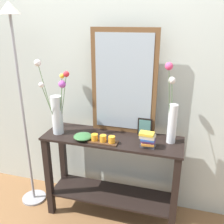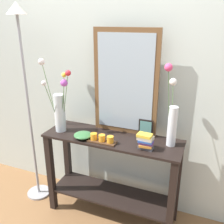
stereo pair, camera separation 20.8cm
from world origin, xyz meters
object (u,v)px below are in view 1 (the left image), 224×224
at_px(picture_frame_small, 145,127).
at_px(floor_lamp, 18,78).
at_px(mirror_leaning, 124,83).
at_px(tall_vase_left, 57,109).
at_px(decorative_bowl, 83,136).
at_px(vase_right, 172,115).
at_px(console_table, 112,169).
at_px(candle_tray, 103,140).
at_px(book_stack, 148,140).

xyz_separation_m(picture_frame_small, floor_lamp, (-1.10, -0.16, 0.40)).
distance_m(mirror_leaning, tall_vase_left, 0.62).
height_order(picture_frame_small, decorative_bowl, picture_frame_small).
distance_m(tall_vase_left, vase_right, 0.97).
relative_size(console_table, candle_tray, 4.94).
xyz_separation_m(candle_tray, book_stack, (0.36, 0.03, 0.04)).
distance_m(candle_tray, picture_frame_small, 0.39).
bearing_deg(mirror_leaning, decorative_bowl, -137.54).
bearing_deg(decorative_bowl, floor_lamp, 173.18).
distance_m(tall_vase_left, picture_frame_small, 0.78).
bearing_deg(picture_frame_small, candle_tray, -141.01).
bearing_deg(book_stack, console_table, 164.96).
distance_m(mirror_leaning, floor_lamp, 0.92).
xyz_separation_m(decorative_bowl, floor_lamp, (-0.62, 0.07, 0.44)).
height_order(vase_right, floor_lamp, floor_lamp).
distance_m(decorative_bowl, floor_lamp, 0.76).
relative_size(console_table, book_stack, 9.00).
xyz_separation_m(vase_right, book_stack, (-0.16, -0.14, -0.18)).
bearing_deg(floor_lamp, picture_frame_small, 8.39).
xyz_separation_m(console_table, floor_lamp, (-0.84, -0.03, 0.79)).
bearing_deg(mirror_leaning, tall_vase_left, -159.50).
height_order(console_table, book_stack, book_stack).
distance_m(console_table, mirror_leaning, 0.79).
height_order(tall_vase_left, book_stack, tall_vase_left).
bearing_deg(tall_vase_left, floor_lamp, 177.32).
distance_m(mirror_leaning, vase_right, 0.48).
distance_m(console_table, floor_lamp, 1.16).
xyz_separation_m(tall_vase_left, decorative_bowl, (0.26, -0.06, -0.21)).
bearing_deg(decorative_bowl, mirror_leaning, 42.46).
distance_m(candle_tray, book_stack, 0.36).
relative_size(tall_vase_left, picture_frame_small, 4.26).
bearing_deg(decorative_bowl, vase_right, 12.70).
distance_m(candle_tray, floor_lamp, 0.92).
bearing_deg(floor_lamp, mirror_leaning, 11.68).
bearing_deg(candle_tray, console_table, 68.88).
bearing_deg(vase_right, console_table, -173.39).
bearing_deg(book_stack, candle_tray, -175.61).
relative_size(console_table, tall_vase_left, 1.85).
bearing_deg(book_stack, mirror_leaning, 137.03).
bearing_deg(tall_vase_left, mirror_leaning, 20.50).
relative_size(console_table, picture_frame_small, 7.87).
bearing_deg(console_table, mirror_leaning, 69.49).
height_order(vase_right, decorative_bowl, vase_right).
relative_size(tall_vase_left, candle_tray, 2.67).
xyz_separation_m(vase_right, decorative_bowl, (-0.71, -0.16, -0.21)).
bearing_deg(picture_frame_small, tall_vase_left, -166.45).
bearing_deg(vase_right, floor_lamp, -176.29).
bearing_deg(vase_right, mirror_leaning, 166.69).
distance_m(book_stack, floor_lamp, 1.23).
relative_size(candle_tray, floor_lamp, 0.13).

